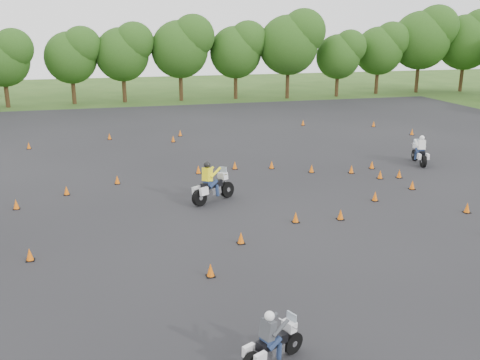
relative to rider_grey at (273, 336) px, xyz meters
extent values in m
plane|color=#2D5119|center=(2.36, 8.25, -0.78)|extent=(140.00, 140.00, 0.00)
plane|color=black|center=(2.36, 14.25, -0.78)|extent=(62.00, 62.00, 0.00)
cone|color=#E25F09|center=(12.75, 30.86, -0.55)|extent=(0.26, 0.26, 0.45)
cone|color=#E25F09|center=(-7.85, 14.18, -0.55)|extent=(0.26, 0.26, 0.45)
cone|color=#E25F09|center=(11.58, 16.56, -0.55)|extent=(0.26, 0.26, 0.45)
cone|color=#E25F09|center=(11.61, 12.29, -0.55)|extent=(0.26, 0.26, 0.45)
cone|color=#E25F09|center=(5.83, 18.09, -0.55)|extent=(0.26, 0.26, 0.45)
cone|color=#E25F09|center=(12.10, 14.38, -0.55)|extent=(0.26, 0.26, 0.45)
cone|color=#E25F09|center=(19.43, 24.89, -0.55)|extent=(0.26, 0.26, 0.45)
cone|color=#E25F09|center=(10.99, 14.50, -0.55)|extent=(0.26, 0.26, 0.45)
cone|color=#E25F09|center=(12.04, 8.47, -0.55)|extent=(0.26, 0.26, 0.45)
cone|color=#E25F09|center=(3.69, 18.53, -0.55)|extent=(0.26, 0.26, 0.45)
cone|color=#E25F09|center=(7.79, 16.67, -0.55)|extent=(0.26, 0.26, 0.45)
cone|color=#E25F09|center=(9.95, 15.95, -0.55)|extent=(0.26, 0.26, 0.45)
cone|color=#E25F09|center=(-3.26, 29.10, -0.55)|extent=(0.26, 0.26, 0.45)
cone|color=#E25F09|center=(1.19, 7.63, -0.55)|extent=(0.26, 0.26, 0.45)
cone|color=#E25F09|center=(-3.16, 17.16, -0.55)|extent=(0.26, 0.26, 0.45)
cone|color=#E25F09|center=(-5.70, 15.84, -0.55)|extent=(0.26, 0.26, 0.45)
cone|color=#E25F09|center=(8.82, 11.06, -0.55)|extent=(0.26, 0.26, 0.45)
cone|color=#E25F09|center=(1.43, 18.10, -0.55)|extent=(0.26, 0.26, 0.45)
cone|color=#E25F09|center=(18.26, 28.80, -0.55)|extent=(0.26, 0.26, 0.45)
cone|color=#E25F09|center=(2.01, 29.00, -0.55)|extent=(0.26, 0.26, 0.45)
cone|color=#E25F09|center=(-8.71, 27.26, -0.55)|extent=(0.26, 0.26, 0.45)
cone|color=#E25F09|center=(6.09, 9.10, -0.55)|extent=(0.26, 0.26, 0.45)
cone|color=#E25F09|center=(4.07, 9.27, -0.55)|extent=(0.26, 0.26, 0.45)
cone|color=#E25F09|center=(-0.53, 5.14, -0.55)|extent=(0.26, 0.26, 0.45)
cone|color=#E25F09|center=(-6.61, 8.04, -0.55)|extent=(0.26, 0.26, 0.45)
cone|color=#E25F09|center=(1.20, 27.00, -0.55)|extent=(0.26, 0.26, 0.45)
camera|label=1|loc=(-3.74, -11.07, 7.46)|focal=40.00mm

